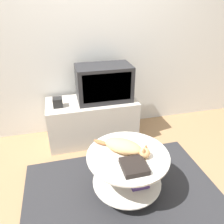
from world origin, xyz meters
name	(u,v)px	position (x,y,z in m)	size (l,w,h in m)	color
ground_plane	(124,198)	(0.00, 0.00, 0.00)	(12.00, 12.00, 0.00)	#93704C
wall_back	(93,35)	(0.00, 1.43, 1.30)	(8.00, 0.05, 2.60)	silver
rug	(124,197)	(0.00, 0.00, 0.01)	(1.90, 1.38, 0.02)	#28282B
tv_stand	(93,120)	(-0.11, 1.09, 0.28)	(1.14, 0.52, 0.56)	beige
tv	(104,83)	(0.05, 1.09, 0.78)	(0.67, 0.39, 0.44)	#232326
speaker	(58,102)	(-0.53, 1.03, 0.62)	(0.11, 0.11, 0.11)	black
coffee_table	(127,168)	(0.04, 0.07, 0.31)	(0.75, 0.75, 0.45)	#B2B2B7
dvd_box	(134,166)	(0.04, -0.12, 0.50)	(0.21, 0.22, 0.05)	black
cat	(125,147)	(0.03, 0.11, 0.53)	(0.46, 0.40, 0.12)	tan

